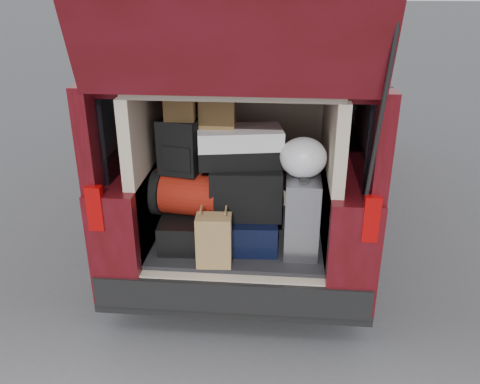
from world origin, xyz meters
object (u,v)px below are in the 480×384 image
object	(u,v)px
kraft_bag	(214,241)
black_soft_case	(246,192)
silver_roller	(302,215)
twotone_duffel	(240,146)
backpack	(179,147)
navy_hardshell	(247,227)
black_hardshell	(189,227)
red_duffel	(187,193)

from	to	relation	value
kraft_bag	black_soft_case	bearing A→B (deg)	55.82
kraft_bag	silver_roller	bearing A→B (deg)	19.76
twotone_duffel	silver_roller	bearing A→B (deg)	-28.11
backpack	twotone_duffel	distance (m)	0.42
silver_roller	kraft_bag	size ratio (longest dim) A/B	1.54
navy_hardshell	twotone_duffel	bearing A→B (deg)	137.27
black_soft_case	kraft_bag	bearing A→B (deg)	-123.76
black_hardshell	red_duffel	world-z (taller)	red_duffel
navy_hardshell	red_duffel	size ratio (longest dim) A/B	1.09
kraft_bag	red_duffel	world-z (taller)	red_duffel
kraft_bag	red_duffel	xyz separation A→B (m)	(-0.24, 0.34, 0.19)
silver_roller	red_duffel	distance (m)	0.84
black_hardshell	kraft_bag	world-z (taller)	kraft_bag
backpack	navy_hardshell	bearing A→B (deg)	12.35
black_soft_case	navy_hardshell	bearing A→B (deg)	67.12
black_hardshell	twotone_duffel	distance (m)	0.72
backpack	red_duffel	bearing A→B (deg)	17.87
navy_hardshell	backpack	distance (m)	0.78
silver_roller	black_soft_case	xyz separation A→B (m)	(-0.40, 0.07, 0.13)
navy_hardshell	silver_roller	world-z (taller)	silver_roller
red_duffel	silver_roller	bearing A→B (deg)	1.71
black_soft_case	red_duffel	bearing A→B (deg)	175.04
red_duffel	backpack	world-z (taller)	backpack
black_hardshell	kraft_bag	bearing A→B (deg)	-56.84
twotone_duffel	backpack	bearing A→B (deg)	178.02
red_duffel	backpack	size ratio (longest dim) A/B	1.24
silver_roller	navy_hardshell	bearing A→B (deg)	166.86
silver_roller	red_duffel	xyz separation A→B (m)	(-0.83, 0.09, 0.09)
black_hardshell	backpack	distance (m)	0.62
silver_roller	kraft_bag	bearing A→B (deg)	-156.74
navy_hardshell	red_duffel	xyz separation A→B (m)	(-0.44, -0.00, 0.26)
navy_hardshell	twotone_duffel	world-z (taller)	twotone_duffel
navy_hardshell	kraft_bag	world-z (taller)	kraft_bag
navy_hardshell	kraft_bag	size ratio (longest dim) A/B	1.44
black_hardshell	backpack	world-z (taller)	backpack
black_hardshell	red_duffel	xyz separation A→B (m)	(-0.01, 0.02, 0.27)
silver_roller	black_soft_case	world-z (taller)	black_soft_case
kraft_bag	twotone_duffel	bearing A→B (deg)	67.39
backpack	twotone_duffel	bearing A→B (deg)	19.51
silver_roller	backpack	bearing A→B (deg)	174.85
black_soft_case	backpack	size ratio (longest dim) A/B	1.29
navy_hardshell	black_soft_case	size ratio (longest dim) A/B	1.05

